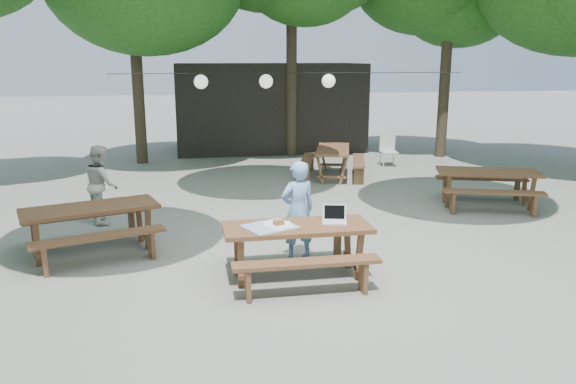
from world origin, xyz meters
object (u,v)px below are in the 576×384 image
(second_person, at_px, (101,184))
(plastic_chair, at_px, (388,157))
(main_picnic_table, at_px, (297,250))
(picnic_table_nw, at_px, (92,229))
(woman, at_px, (298,211))

(second_person, height_order, plastic_chair, second_person)
(main_picnic_table, distance_m, picnic_table_nw, 3.31)
(plastic_chair, bearing_deg, picnic_table_nw, -133.80)
(main_picnic_table, height_order, second_person, second_person)
(plastic_chair, bearing_deg, second_person, -143.26)
(picnic_table_nw, relative_size, woman, 1.53)
(second_person, bearing_deg, main_picnic_table, -153.58)
(second_person, distance_m, plastic_chair, 8.37)
(picnic_table_nw, height_order, second_person, second_person)
(main_picnic_table, bearing_deg, plastic_chair, 61.73)
(main_picnic_table, height_order, woman, woman)
(woman, relative_size, plastic_chair, 1.67)
(main_picnic_table, height_order, plastic_chair, plastic_chair)
(picnic_table_nw, xyz_separation_m, woman, (3.09, -0.80, 0.36))
(woman, bearing_deg, main_picnic_table, 62.60)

